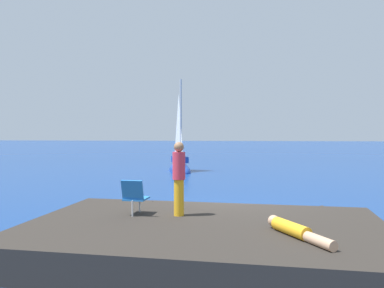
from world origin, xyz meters
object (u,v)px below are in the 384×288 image
person_standing (179,176)px  beach_chair (135,195)px  person_sunbather (295,230)px  sailboat_near (180,166)px

person_standing → beach_chair: (-0.98, -0.05, -0.42)m
person_sunbather → beach_chair: beach_chair is taller
person_sunbather → beach_chair: (-3.24, 1.50, 0.33)m
person_standing → beach_chair: person_standing is taller
beach_chair → person_standing: bearing=-81.0°
person_sunbather → beach_chair: bearing=-142.1°
sailboat_near → person_sunbather: sailboat_near is taller
sailboat_near → beach_chair: 15.32m
beach_chair → person_sunbather: bearing=-108.6°
person_sunbather → person_standing: size_ratio=1.00×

